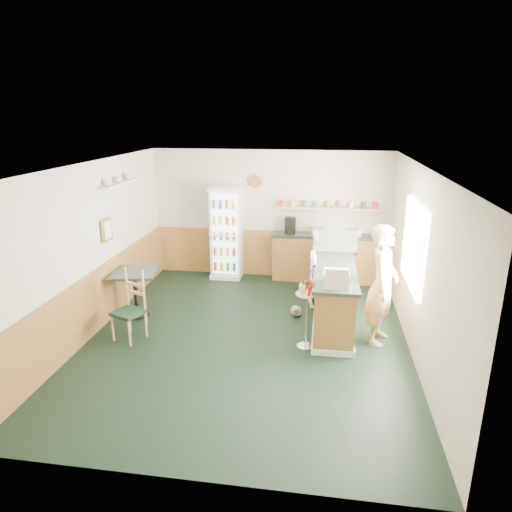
% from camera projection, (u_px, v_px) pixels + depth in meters
% --- Properties ---
extents(ground, '(6.00, 6.00, 0.00)m').
position_uv_depth(ground, '(247.00, 337.00, 7.26)').
color(ground, black).
rests_on(ground, ground).
extents(room_envelope, '(5.04, 6.02, 2.72)m').
position_uv_depth(room_envelope, '(240.00, 233.00, 7.53)').
color(room_envelope, beige).
rests_on(room_envelope, ground).
extents(service_counter, '(0.68, 3.01, 1.01)m').
position_uv_depth(service_counter, '(333.00, 290.00, 7.94)').
color(service_counter, '#AB7537').
rests_on(service_counter, ground).
extents(back_counter, '(2.24, 0.42, 1.69)m').
position_uv_depth(back_counter, '(325.00, 256.00, 9.57)').
color(back_counter, '#AB7537').
rests_on(back_counter, ground).
extents(drinks_fridge, '(0.65, 0.54, 1.97)m').
position_uv_depth(drinks_fridge, '(226.00, 233.00, 9.68)').
color(drinks_fridge, white).
rests_on(drinks_fridge, ground).
extents(display_case, '(0.79, 0.41, 0.45)m').
position_uv_depth(display_case, '(335.00, 239.00, 8.23)').
color(display_case, silver).
rests_on(display_case, service_counter).
extents(cash_register, '(0.38, 0.40, 0.21)m').
position_uv_depth(cash_register, '(336.00, 279.00, 6.62)').
color(cash_register, beige).
rests_on(cash_register, service_counter).
extents(shopkeeper, '(0.59, 0.72, 1.87)m').
position_uv_depth(shopkeeper, '(382.00, 285.00, 6.88)').
color(shopkeeper, tan).
rests_on(shopkeeper, ground).
extents(condiment_stand, '(0.33, 0.33, 1.02)m').
position_uv_depth(condiment_stand, '(306.00, 305.00, 6.77)').
color(condiment_stand, silver).
rests_on(condiment_stand, ground).
extents(newspaper_rack, '(0.09, 0.47, 0.93)m').
position_uv_depth(newspaper_rack, '(313.00, 280.00, 7.77)').
color(newspaper_rack, black).
rests_on(newspaper_rack, ground).
extents(cafe_table, '(0.88, 0.88, 0.82)m').
position_uv_depth(cafe_table, '(135.00, 284.00, 7.89)').
color(cafe_table, black).
rests_on(cafe_table, ground).
extents(cafe_chair, '(0.54, 0.55, 1.12)m').
position_uv_depth(cafe_chair, '(130.00, 302.00, 7.14)').
color(cafe_chair, black).
rests_on(cafe_chair, ground).
extents(dog_doorstop, '(0.19, 0.25, 0.23)m').
position_uv_depth(dog_doorstop, '(296.00, 311.00, 7.98)').
color(dog_doorstop, gray).
rests_on(dog_doorstop, ground).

